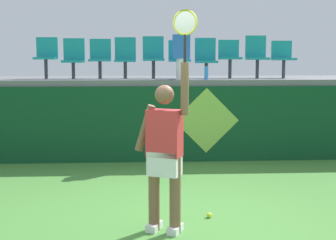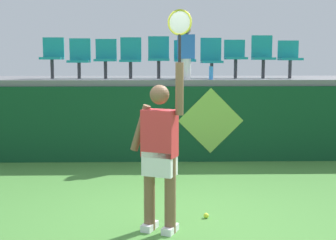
{
  "view_description": "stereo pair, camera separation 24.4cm",
  "coord_description": "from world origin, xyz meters",
  "views": [
    {
      "loc": [
        -0.54,
        -5.65,
        1.97
      ],
      "look_at": [
        -0.13,
        1.26,
        1.1
      ],
      "focal_mm": 51.22,
      "sensor_mm": 36.0,
      "label": 1
    },
    {
      "loc": [
        -0.3,
        -5.66,
        1.97
      ],
      "look_at": [
        -0.13,
        1.26,
        1.1
      ],
      "focal_mm": 51.22,
      "sensor_mm": 36.0,
      "label": 2
    }
  ],
  "objects": [
    {
      "name": "tennis_player",
      "position": [
        -0.26,
        -0.31,
        0.96
      ],
      "size": [
        0.71,
        0.39,
        2.52
      ],
      "color": "white",
      "rests_on": "ground_plane"
    },
    {
      "name": "spectator_platform",
      "position": [
        0.0,
        4.87,
        1.53
      ],
      "size": [
        11.99,
        2.63,
        0.12
      ],
      "primitive_type": "cube",
      "color": "slate",
      "rests_on": "court_back_wall"
    },
    {
      "name": "stadium_chair_2",
      "position": [
        -1.36,
        4.44,
        2.05
      ],
      "size": [
        0.44,
        0.42,
        0.82
      ],
      "color": "#38383D",
      "rests_on": "spectator_platform"
    },
    {
      "name": "stadium_chair_5",
      "position": [
        0.29,
        4.44,
        2.04
      ],
      "size": [
        0.44,
        0.42,
        0.8
      ],
      "color": "#38383D",
      "rests_on": "spectator_platform"
    },
    {
      "name": "stadium_chair_6",
      "position": [
        0.85,
        4.45,
        2.04
      ],
      "size": [
        0.44,
        0.42,
        0.85
      ],
      "color": "#38383D",
      "rests_on": "spectator_platform"
    },
    {
      "name": "stadium_chair_8",
      "position": [
        1.94,
        4.44,
        2.09
      ],
      "size": [
        0.44,
        0.42,
        0.9
      ],
      "color": "#38383D",
      "rests_on": "spectator_platform"
    },
    {
      "name": "stadium_chair_3",
      "position": [
        -0.84,
        4.44,
        2.05
      ],
      "size": [
        0.44,
        0.42,
        0.86
      ],
      "color": "#38383D",
      "rests_on": "spectator_platform"
    },
    {
      "name": "stadium_chair_7",
      "position": [
        1.35,
        4.43,
        2.06
      ],
      "size": [
        0.44,
        0.42,
        0.81
      ],
      "color": "#38383D",
      "rests_on": "spectator_platform"
    },
    {
      "name": "tennis_ball",
      "position": [
        0.32,
        0.14,
        0.03
      ],
      "size": [
        0.07,
        0.07,
        0.07
      ],
      "primitive_type": "sphere",
      "color": "#D1E533",
      "rests_on": "ground_plane"
    },
    {
      "name": "stadium_chair_1",
      "position": [
        -1.91,
        4.44,
        2.04
      ],
      "size": [
        0.44,
        0.42,
        0.83
      ],
      "color": "#38383D",
      "rests_on": "spectator_platform"
    },
    {
      "name": "wall_signage_mount",
      "position": [
        0.75,
        3.5,
        0.0
      ],
      "size": [
        1.27,
        0.01,
        1.45
      ],
      "color": "#0F4223",
      "rests_on": "ground_plane"
    },
    {
      "name": "court_back_wall",
      "position": [
        0.0,
        3.6,
        0.74
      ],
      "size": [
        11.99,
        0.2,
        1.47
      ],
      "primitive_type": "cube",
      "color": "#0F4223",
      "rests_on": "ground_plane"
    },
    {
      "name": "spectator_0",
      "position": [
        0.29,
        3.96,
        2.15
      ],
      "size": [
        0.34,
        0.2,
        1.08
      ],
      "color": "white",
      "rests_on": "spectator_platform"
    },
    {
      "name": "stadium_chair_4",
      "position": [
        -0.25,
        4.44,
        2.07
      ],
      "size": [
        0.44,
        0.42,
        0.88
      ],
      "color": "#38383D",
      "rests_on": "spectator_platform"
    },
    {
      "name": "ground_plane",
      "position": [
        0.0,
        0.0,
        0.0
      ],
      "size": [
        40.0,
        40.0,
        0.0
      ],
      "primitive_type": "plane",
      "color": "#478438"
    },
    {
      "name": "stadium_chair_0",
      "position": [
        -2.46,
        4.44,
        2.08
      ],
      "size": [
        0.44,
        0.42,
        0.85
      ],
      "color": "#38383D",
      "rests_on": "spectator_platform"
    },
    {
      "name": "water_bottle",
      "position": [
        0.77,
        3.75,
        1.72
      ],
      "size": [
        0.08,
        0.08,
        0.26
      ],
      "primitive_type": "cylinder",
      "color": "#338CE5",
      "rests_on": "spectator_platform"
    },
    {
      "name": "stadium_chair_9",
      "position": [
        2.5,
        4.43,
        2.05
      ],
      "size": [
        0.44,
        0.42,
        0.79
      ],
      "color": "#38383D",
      "rests_on": "spectator_platform"
    }
  ]
}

